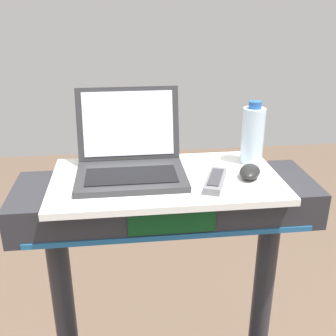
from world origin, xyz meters
TOP-DOWN VIEW (x-y plane):
  - desk_board at (0.00, 0.70)m, footprint 0.67×0.38m
  - laptop at (-0.10, 0.74)m, footprint 0.32×0.28m
  - computer_mouse at (0.25, 0.67)m, footprint 0.10×0.12m
  - water_bottle at (0.29, 0.79)m, footprint 0.07×0.07m
  - tv_remote at (0.13, 0.64)m, footprint 0.10×0.17m

SIDE VIEW (x-z plane):
  - desk_board at x=0.00m, z-range 1.12..1.14m
  - tv_remote at x=0.13m, z-range 1.14..1.16m
  - computer_mouse at x=0.25m, z-range 1.14..1.17m
  - laptop at x=-0.10m, z-range 1.07..1.31m
  - water_bottle at x=0.29m, z-range 1.13..1.33m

